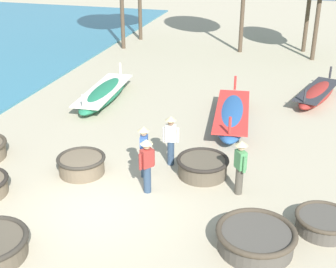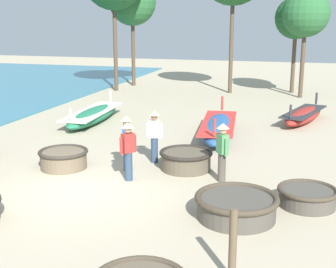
% 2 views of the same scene
% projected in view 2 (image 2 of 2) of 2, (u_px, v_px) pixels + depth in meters
% --- Properties ---
extents(ground_plane, '(80.00, 80.00, 0.00)m').
position_uv_depth(ground_plane, '(78.00, 192.00, 12.35)').
color(ground_plane, tan).
extents(coracle_far_right, '(1.61, 1.61, 0.58)m').
position_uv_depth(coracle_far_right, '(186.00, 159.00, 14.10)').
color(coracle_far_right, brown).
rests_on(coracle_far_right, ground).
extents(coracle_center, '(1.93, 1.93, 0.56)m').
position_uv_depth(coracle_center, '(236.00, 206.00, 10.65)').
color(coracle_center, '#4C473F').
rests_on(coracle_center, ground).
extents(coracle_beside_post, '(1.51, 1.51, 0.57)m').
position_uv_depth(coracle_beside_post, '(64.00, 158.00, 14.23)').
color(coracle_beside_post, brown).
rests_on(coracle_beside_post, ground).
extents(coracle_front_left, '(1.46, 1.46, 0.46)m').
position_uv_depth(coracle_front_left, '(307.00, 196.00, 11.36)').
color(coracle_front_left, '#4C473F').
rests_on(coracle_front_left, ground).
extents(long_boat_blue_hull, '(1.73, 5.08, 1.20)m').
position_uv_depth(long_boat_blue_hull, '(218.00, 128.00, 18.00)').
color(long_boat_blue_hull, '#285693').
rests_on(long_boat_blue_hull, ground).
extents(long_boat_red_hull, '(2.09, 4.15, 1.07)m').
position_uv_depth(long_boat_red_hull, '(304.00, 115.00, 20.47)').
color(long_boat_red_hull, maroon).
rests_on(long_boat_red_hull, ground).
extents(long_boat_white_hull, '(1.45, 5.02, 1.05)m').
position_uv_depth(long_boat_white_hull, '(93.00, 115.00, 20.54)').
color(long_boat_white_hull, '#237551').
rests_on(long_boat_white_hull, ground).
extents(fisherman_crouching, '(0.52, 0.36, 1.67)m').
position_uv_depth(fisherman_crouching, '(154.00, 133.00, 14.64)').
color(fisherman_crouching, '#2D425B').
rests_on(fisherman_crouching, ground).
extents(fisherman_by_coracle, '(0.38, 0.44, 1.67)m').
position_uv_depth(fisherman_by_coracle, '(128.00, 148.00, 13.00)').
color(fisherman_by_coracle, '#2D425B').
rests_on(fisherman_by_coracle, ground).
extents(fisherman_with_hat, '(0.36, 0.52, 1.67)m').
position_uv_depth(fisherman_with_hat, '(127.00, 140.00, 13.85)').
color(fisherman_with_hat, '#2D425B').
rests_on(fisherman_with_hat, ground).
extents(fisherman_hauling, '(0.38, 0.44, 1.67)m').
position_uv_depth(fisherman_hauling, '(222.00, 148.00, 12.91)').
color(fisherman_hauling, '#4C473D').
rests_on(fisherman_hauling, ground).
extents(mooring_post_inland, '(0.14, 0.14, 1.34)m').
position_uv_depth(mooring_post_inland, '(233.00, 245.00, 8.02)').
color(mooring_post_inland, brown).
rests_on(mooring_post_inland, ground).
extents(tree_left_mid, '(2.52, 2.52, 5.74)m').
position_uv_depth(tree_left_mid, '(296.00, 18.00, 27.72)').
color(tree_left_mid, '#4C3D2D').
rests_on(tree_left_mid, ground).
extents(tree_center, '(3.09, 3.09, 7.03)m').
position_uv_depth(tree_center, '(132.00, 2.00, 30.52)').
color(tree_center, '#4C3D2D').
rests_on(tree_center, ground).
extents(tree_leftmost, '(2.66, 2.66, 6.05)m').
position_uv_depth(tree_leftmost, '(306.00, 14.00, 25.86)').
color(tree_leftmost, '#4C3D2D').
rests_on(tree_leftmost, ground).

